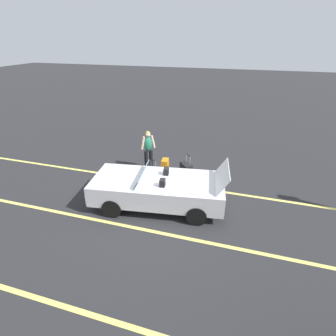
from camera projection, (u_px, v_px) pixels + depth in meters
ground_plane at (158, 204)px, 8.64m from camera, size 80.00×80.00×0.00m
lot_line_near at (170, 184)px, 9.83m from camera, size 18.00×0.12×0.01m
lot_line_mid at (144, 230)px, 7.52m from camera, size 18.00×0.12×0.01m
lot_line_far at (94, 316)px, 5.21m from camera, size 18.00×0.12×0.01m
convertible_car at (152, 188)px, 8.40m from camera, size 4.41×2.34×1.50m
suitcase_large_black at (186, 173)px, 9.85m from camera, size 0.53×0.54×1.08m
suitcase_medium_bright at (165, 167)px, 10.43m from camera, size 0.30×0.43×0.62m
suitcase_small_carryon at (154, 174)px, 9.97m from camera, size 0.34×0.21×0.89m
traveler_person at (148, 148)px, 10.50m from camera, size 0.54×0.42×1.65m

